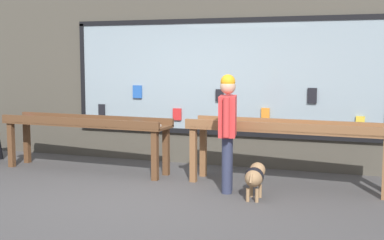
{
  "coord_description": "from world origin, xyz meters",
  "views": [
    {
      "loc": [
        2.85,
        -6.26,
        1.81
      ],
      "look_at": [
        0.27,
        0.96,
        0.92
      ],
      "focal_mm": 50.0,
      "sensor_mm": 36.0,
      "label": 1
    }
  ],
  "objects": [
    {
      "name": "display_table_left",
      "position": [
        -1.61,
        1.16,
        0.71
      ],
      "size": [
        2.88,
        0.67,
        0.88
      ],
      "color": "brown",
      "rests_on": "ground_plane"
    },
    {
      "name": "shopfront_facade",
      "position": [
        0.06,
        2.39,
        1.76
      ],
      "size": [
        8.49,
        0.29,
        3.58
      ],
      "color": "#4C473D",
      "rests_on": "ground_plane"
    },
    {
      "name": "display_table_right",
      "position": [
        1.62,
        1.16,
        0.76
      ],
      "size": [
        2.88,
        0.68,
        0.94
      ],
      "color": "brown",
      "rests_on": "ground_plane"
    },
    {
      "name": "small_dog",
      "position": [
        1.34,
        0.38,
        0.3
      ],
      "size": [
        0.26,
        0.63,
        0.44
      ],
      "rotation": [
        0.0,
        0.0,
        1.62
      ],
      "color": "#99724C",
      "rests_on": "ground_plane"
    },
    {
      "name": "ground_plane",
      "position": [
        0.0,
        0.0,
        0.0
      ],
      "size": [
        40.0,
        40.0,
        0.0
      ],
      "primitive_type": "plane",
      "color": "#474444"
    },
    {
      "name": "person_browsing",
      "position": [
        0.91,
        0.6,
        0.92
      ],
      "size": [
        0.3,
        0.63,
        1.6
      ],
      "rotation": [
        0.0,
        0.0,
        1.78
      ],
      "color": "#2D334C",
      "rests_on": "ground_plane"
    }
  ]
}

